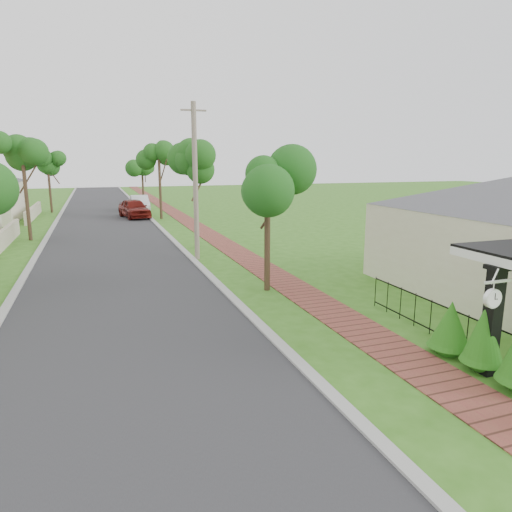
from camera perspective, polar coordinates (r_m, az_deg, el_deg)
ground at (r=10.31m, az=3.87°, el=-15.62°), size 160.00×160.00×0.00m
road at (r=28.78m, az=-17.86°, el=1.76°), size 7.00×120.00×0.02m
kerb_right at (r=29.10m, az=-10.66°, el=2.23°), size 0.30×120.00×0.10m
kerb_left at (r=28.93m, az=-25.09°, el=1.26°), size 0.30×120.00×0.10m
sidewalk at (r=29.59m, az=-5.68°, el=2.54°), size 1.50×120.00×0.03m
porch_post at (r=11.63m, az=27.35°, el=-7.72°), size 0.48×0.48×2.52m
picket_fence at (r=12.71m, az=24.91°, el=-8.69°), size 0.03×8.02×1.00m
street_trees at (r=35.23m, az=-18.51°, el=10.89°), size 10.70×37.65×5.89m
parked_car_red at (r=40.00m, az=-14.98°, el=5.76°), size 2.70×4.95×1.60m
parked_car_white at (r=45.39m, az=-14.33°, el=6.40°), size 1.59×4.51×1.48m
near_tree at (r=16.48m, az=1.45°, el=9.17°), size 1.95×1.95×5.01m
utility_pole at (r=22.15m, az=-7.59°, el=9.20°), size 1.20×0.24×7.43m
station_clock at (r=10.78m, az=27.50°, el=-4.58°), size 0.70×0.13×0.59m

